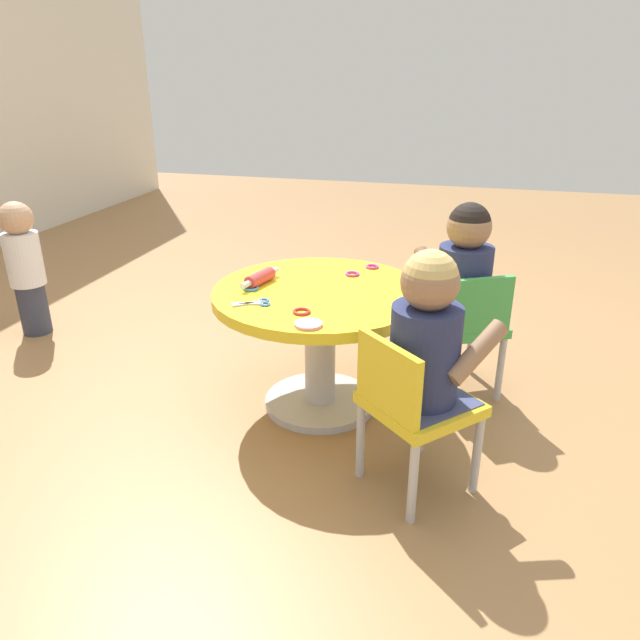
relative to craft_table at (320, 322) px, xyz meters
name	(u,v)px	position (x,y,z in m)	size (l,w,h in m)	color
ground_plane	(320,404)	(0.00, 0.00, -0.36)	(10.00, 10.00, 0.00)	#9E7247
craft_table	(320,322)	(0.00, 0.00, 0.00)	(0.80, 0.80, 0.49)	silver
child_chair_left	(412,405)	(-0.42, -0.40, -0.06)	(0.42, 0.42, 0.54)	#B7B7BC
seated_child_left	(427,334)	(-0.39, -0.43, 0.17)	(0.44, 0.43, 0.51)	#3F4772
child_chair_right	(464,325)	(0.25, -0.53, -0.06)	(0.41, 0.41, 0.54)	#B7B7BC
seated_child_right	(464,268)	(0.28, -0.51, 0.17)	(0.43, 0.40, 0.51)	#3F4772
toddler_standing	(25,265)	(0.32, 1.59, 0.00)	(0.17, 0.17, 0.67)	#33384C
rolling_pin	(260,278)	(0.00, 0.24, 0.16)	(0.23, 0.08, 0.05)	#D83F3F
craft_scissors	(257,303)	(-0.20, 0.18, 0.13)	(0.11, 0.14, 0.01)	silver
playdough_blob_0	(308,324)	(-0.33, -0.05, 0.14)	(0.09, 0.09, 0.01)	pink
cookie_cutter_0	(352,274)	(0.19, -0.08, 0.14)	(0.06, 0.06, 0.01)	#D83FA5
cookie_cutter_1	(372,267)	(0.31, -0.14, 0.14)	(0.05, 0.05, 0.01)	#D83FA5
cookie_cutter_2	(303,312)	(-0.24, 0.00, 0.14)	(0.06, 0.06, 0.01)	red
cookie_cutter_3	(251,288)	(-0.07, 0.25, 0.14)	(0.06, 0.06, 0.01)	#3F99D8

